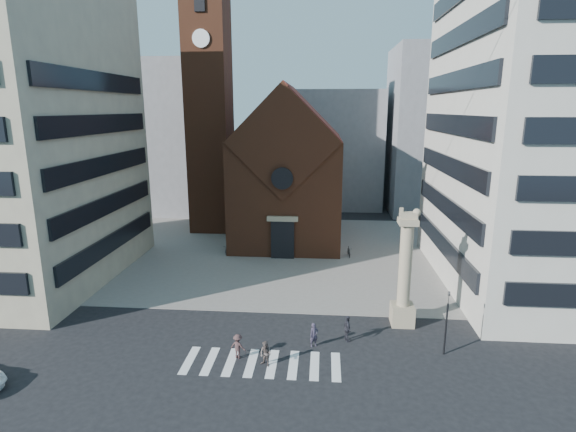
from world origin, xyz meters
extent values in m
plane|color=black|center=(0.00, 0.00, 0.00)|extent=(120.00, 120.00, 0.00)
cube|color=gray|center=(0.00, 19.00, 0.03)|extent=(46.00, 30.00, 0.05)
cube|color=brown|center=(0.00, 25.00, 6.00)|extent=(12.00, 16.00, 12.00)
cube|color=maroon|center=(0.00, 25.40, 12.00)|extent=(12.00, 15.40, 12.00)
cube|color=brown|center=(0.00, 17.05, 12.00)|extent=(11.76, 0.50, 11.76)
cylinder|color=black|center=(0.00, 16.60, 8.50)|extent=(2.20, 0.30, 2.20)
cube|color=black|center=(0.00, 16.85, 2.00)|extent=(2.40, 0.30, 4.00)
cube|color=tan|center=(0.00, 16.80, 4.30)|extent=(3.20, 0.40, 0.50)
cube|color=brown|center=(-10.00, 28.00, 15.00)|extent=(5.00, 5.00, 30.00)
cylinder|color=white|center=(-10.00, 25.40, 23.00)|extent=(2.00, 0.20, 2.00)
cube|color=black|center=(-10.00, 25.40, 27.00)|extent=(1.20, 0.20, 2.40)
cube|color=tan|center=(-24.00, 10.00, 13.00)|extent=(18.00, 20.00, 26.00)
cube|color=beige|center=(24.00, 12.00, 16.00)|extent=(18.00, 22.00, 32.00)
cube|color=gray|center=(-20.00, 40.00, 11.00)|extent=(16.00, 14.00, 22.00)
cube|color=gray|center=(6.00, 45.00, 9.00)|extent=(14.00, 12.00, 18.00)
cube|color=gray|center=(22.00, 42.00, 12.00)|extent=(16.00, 14.00, 24.00)
cube|color=tan|center=(10.00, 3.00, 0.75)|extent=(1.60, 1.60, 1.50)
cylinder|color=tan|center=(10.00, 3.00, 4.50)|extent=(0.90, 0.90, 6.00)
cube|color=tan|center=(10.00, 3.00, 7.70)|extent=(1.30, 1.30, 0.40)
cube|color=tan|center=(10.00, 3.00, 8.10)|extent=(1.20, 0.50, 0.55)
sphere|color=tan|center=(10.55, 3.00, 8.35)|extent=(0.56, 0.56, 0.56)
cube|color=tan|center=(9.50, 3.00, 8.50)|extent=(0.25, 0.15, 0.35)
cylinder|color=black|center=(12.00, -1.00, 1.75)|extent=(0.12, 0.12, 3.50)
imported|color=black|center=(12.00, -1.00, 3.90)|extent=(0.13, 0.16, 0.80)
imported|color=#342D3E|center=(3.70, -0.68, 0.81)|extent=(0.71, 0.64, 1.63)
imported|color=#5B4D49|center=(0.83, -3.21, 0.79)|extent=(0.97, 0.90, 1.59)
imported|color=#292931|center=(5.90, 0.17, 0.91)|extent=(0.74, 1.15, 1.83)
imported|color=#422C2C|center=(-1.02, -2.47, 0.79)|extent=(1.15, 0.86, 1.59)
imported|color=black|center=(-6.14, 17.91, 0.52)|extent=(0.80, 1.85, 0.95)
imported|color=black|center=(-4.27, 17.91, 0.57)|extent=(0.66, 1.79, 1.05)
imported|color=black|center=(-2.41, 17.91, 0.52)|extent=(0.80, 1.85, 0.95)
imported|color=black|center=(-0.54, 17.91, 0.57)|extent=(0.66, 1.79, 1.05)
imported|color=black|center=(1.32, 17.91, 0.52)|extent=(0.80, 1.85, 0.95)
imported|color=black|center=(3.19, 17.91, 0.57)|extent=(0.66, 1.79, 1.05)
imported|color=black|center=(5.05, 17.91, 0.52)|extent=(0.80, 1.85, 0.95)
imported|color=black|center=(6.92, 17.91, 0.57)|extent=(0.66, 1.79, 1.05)
camera|label=1|loc=(4.16, -27.55, 15.30)|focal=28.00mm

